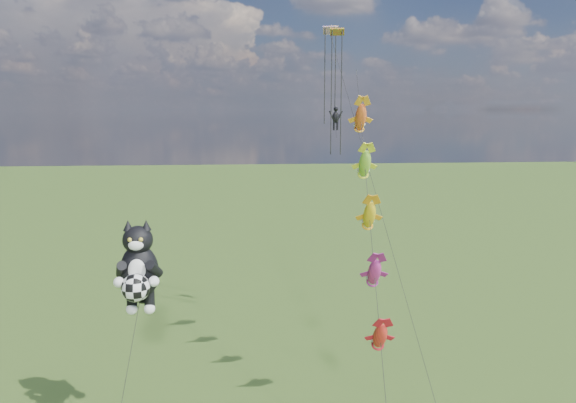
{
  "coord_description": "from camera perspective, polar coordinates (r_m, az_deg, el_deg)",
  "views": [
    {
      "loc": [
        5.68,
        -29.11,
        17.3
      ],
      "look_at": [
        8.97,
        8.48,
        11.1
      ],
      "focal_mm": 35.0,
      "sensor_mm": 36.0,
      "label": 1
    }
  ],
  "objects": [
    {
      "name": "parafoil_rig",
      "position": [
        43.12,
        5.02,
        10.01
      ],
      "size": [
        4.59,
        17.14,
        23.72
      ],
      "rotation": [
        0.0,
        0.0,
        0.31
      ],
      "color": "brown",
      "rests_on": "ground"
    },
    {
      "name": "cat_kite_rig",
      "position": [
        30.99,
        -14.96,
        -6.64
      ],
      "size": [
        2.7,
        4.09,
        11.56
      ],
      "rotation": [
        0.0,
        0.0,
        -0.41
      ],
      "color": "brown",
      "rests_on": "ground"
    },
    {
      "name": "fish_windsock_rig",
      "position": [
        32.88,
        8.27,
        -1.48
      ],
      "size": [
        1.63,
        15.93,
        19.98
      ],
      "rotation": [
        0.0,
        0.0,
        0.25
      ],
      "color": "brown",
      "rests_on": "ground"
    }
  ]
}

